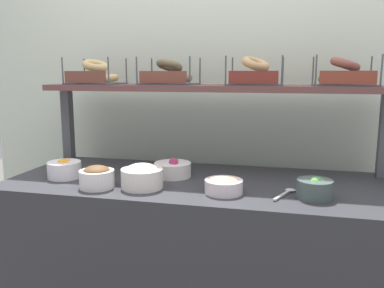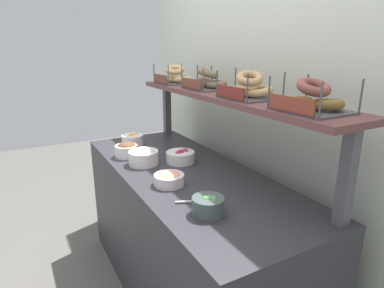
% 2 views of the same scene
% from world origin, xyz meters
% --- Properties ---
extents(back_wall, '(2.98, 0.06, 2.40)m').
position_xyz_m(back_wall, '(0.00, 0.55, 1.20)').
color(back_wall, silver).
rests_on(back_wall, ground_plane).
extents(deli_counter, '(1.78, 0.70, 0.85)m').
position_xyz_m(deli_counter, '(0.00, 0.00, 0.42)').
color(deli_counter, '#2D2D33').
rests_on(deli_counter, ground_plane).
extents(shelf_riser_left, '(0.05, 0.05, 0.40)m').
position_xyz_m(shelf_riser_left, '(-0.83, 0.27, 1.05)').
color(shelf_riser_left, '#4C4C51').
rests_on(shelf_riser_left, deli_counter).
extents(upper_shelf, '(1.74, 0.32, 0.03)m').
position_xyz_m(upper_shelf, '(0.00, 0.27, 1.26)').
color(upper_shelf, brown).
rests_on(upper_shelf, shelf_riser_left).
extents(bowl_beet_salad, '(0.18, 0.18, 0.08)m').
position_xyz_m(bowl_beet_salad, '(-0.14, 0.04, 0.89)').
color(bowl_beet_salad, white).
rests_on(bowl_beet_salad, deli_counter).
extents(bowl_fruit_salad, '(0.16, 0.16, 0.09)m').
position_xyz_m(bowl_fruit_salad, '(-0.64, -0.10, 0.89)').
color(bowl_fruit_salad, white).
rests_on(bowl_fruit_salad, deli_counter).
extents(bowl_chocolate_spread, '(0.15, 0.15, 0.10)m').
position_xyz_m(bowl_chocolate_spread, '(-0.41, -0.22, 0.90)').
color(bowl_chocolate_spread, white).
rests_on(bowl_chocolate_spread, deli_counter).
extents(bowl_cream_cheese, '(0.18, 0.18, 0.11)m').
position_xyz_m(bowl_cream_cheese, '(-0.22, -0.17, 0.90)').
color(bowl_cream_cheese, white).
rests_on(bowl_cream_cheese, deli_counter).
extents(bowl_lox_spread, '(0.16, 0.16, 0.07)m').
position_xyz_m(bowl_lox_spread, '(0.14, -0.17, 0.89)').
color(bowl_lox_spread, silver).
rests_on(bowl_lox_spread, deli_counter).
extents(bowl_veggie_mix, '(0.14, 0.14, 0.08)m').
position_xyz_m(bowl_veggie_mix, '(0.50, -0.15, 0.89)').
color(bowl_veggie_mix, '#45524F').
rests_on(bowl_veggie_mix, deli_counter).
extents(serving_spoon_near_plate, '(0.09, 0.17, 0.01)m').
position_xyz_m(serving_spoon_near_plate, '(0.39, -0.12, 0.86)').
color(serving_spoon_near_plate, '#B7B7BC').
rests_on(serving_spoon_near_plate, deli_counter).
extents(bagel_basket_plain, '(0.28, 0.26, 0.14)m').
position_xyz_m(bagel_basket_plain, '(-0.64, 0.25, 1.33)').
color(bagel_basket_plain, '#4C4C51').
rests_on(bagel_basket_plain, upper_shelf).
extents(bagel_basket_poppy, '(0.29, 0.26, 0.14)m').
position_xyz_m(bagel_basket_poppy, '(-0.23, 0.28, 1.33)').
color(bagel_basket_poppy, '#4C4C51').
rests_on(bagel_basket_poppy, upper_shelf).
extents(bagel_basket_sesame, '(0.28, 0.25, 0.15)m').
position_xyz_m(bagel_basket_sesame, '(0.22, 0.26, 1.33)').
color(bagel_basket_sesame, '#4C4C51').
rests_on(bagel_basket_sesame, upper_shelf).
extents(bagel_basket_cinnamon_raisin, '(0.28, 0.25, 0.14)m').
position_xyz_m(bagel_basket_cinnamon_raisin, '(0.63, 0.26, 1.33)').
color(bagel_basket_cinnamon_raisin, '#4C4C51').
rests_on(bagel_basket_cinnamon_raisin, upper_shelf).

